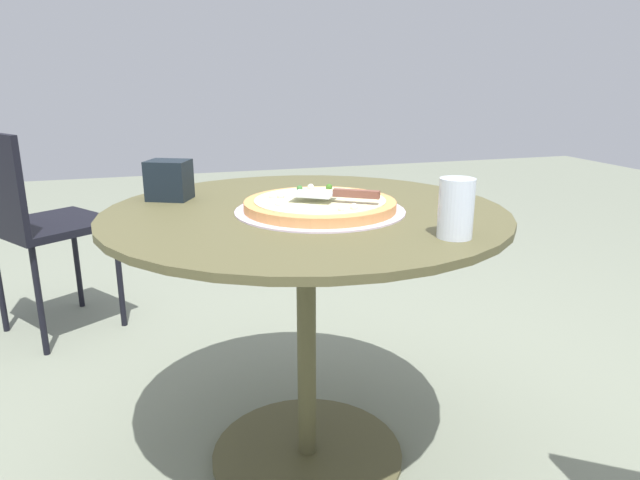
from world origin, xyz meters
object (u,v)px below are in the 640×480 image
Objects in this scene: pizza_on_tray at (320,205)px; patio_chair_far at (33,216)px; pizza_server at (336,194)px; patio_table at (306,276)px; napkin_dispenser at (169,180)px; drinking_cup at (456,208)px.

patio_chair_far is at bearing -53.03° from pizza_on_tray.
patio_chair_far is (0.86, -1.15, -0.26)m from pizza_server.
patio_table is 9.35× the size of napkin_dispenser.
pizza_on_tray reaches higher than patio_table.
pizza_on_tray is 1.41m from patio_chair_far.
patio_chair_far reaches higher than drinking_cup.
patio_chair_far is at bearing -53.07° from patio_table.
drinking_cup is (-0.19, 0.30, 0.05)m from pizza_on_tray.
patio_table is 0.20m from pizza_on_tray.
patio_table is at bearing 126.93° from patio_chair_far.
patio_table is 0.24m from pizza_server.
napkin_dispenser is (0.34, -0.25, 0.04)m from pizza_on_tray.
patio_chair_far is (0.81, -1.08, -0.04)m from patio_table.
pizza_server is 1.66× the size of drinking_cup.
pizza_on_tray is 0.50× the size of patio_chair_far.
patio_table is at bearing -56.82° from drinking_cup.
drinking_cup reaches higher than napkin_dispenser.
patio_chair_far reaches higher than napkin_dispenser.
napkin_dispenser is (0.37, -0.29, 0.00)m from pizza_server.
drinking_cup is (-0.17, 0.26, 0.01)m from pizza_server.
patio_table is 1.35m from patio_chair_far.
drinking_cup is at bearing 122.56° from pizza_on_tray.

